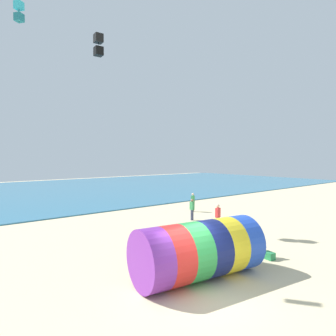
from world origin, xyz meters
TOP-DOWN VIEW (x-y plane):
  - ground_plane at (0.00, 0.00)m, footprint 120.00×120.00m
  - giant_inflatable_tube at (1.10, 1.32)m, footprint 5.78×3.17m
  - kite_handler at (5.22, 1.48)m, footprint 0.38×0.42m
  - kite_cyan_box at (-4.26, 7.22)m, footprint 0.45×0.45m
  - kite_black_box at (2.15, 12.38)m, footprint 0.61×0.61m
  - bystander_near_water at (8.92, 9.80)m, footprint 0.24×0.37m
  - bystander_mid_beach at (11.60, 12.46)m, footprint 0.41×0.33m
  - bystander_far_left at (8.10, 6.38)m, footprint 0.38×0.26m
  - cooler_box at (5.48, 0.76)m, footprint 0.44×0.57m

SIDE VIEW (x-z plane):
  - ground_plane at x=0.00m, z-range 0.00..0.00m
  - cooler_box at x=5.48m, z-range 0.00..0.36m
  - kite_handler at x=5.22m, z-range 0.01..1.67m
  - bystander_near_water at x=8.92m, z-range 0.02..1.74m
  - bystander_mid_beach at x=11.60m, z-range 0.02..1.75m
  - bystander_far_left at x=8.10m, z-range 0.03..1.82m
  - giant_inflatable_tube at x=1.10m, z-range 0.00..2.40m
  - kite_cyan_box at x=-4.26m, z-range 11.05..11.97m
  - kite_black_box at x=2.15m, z-range 12.22..13.84m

